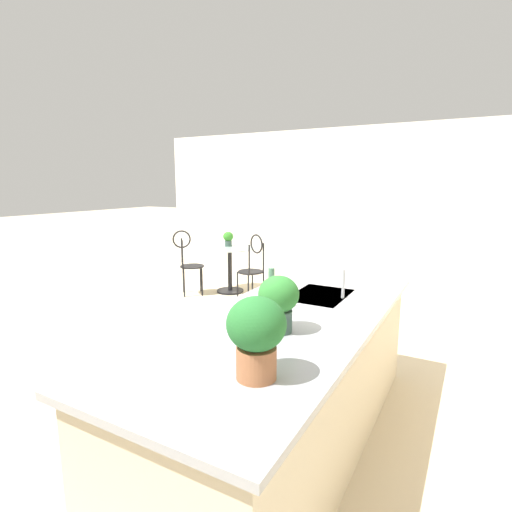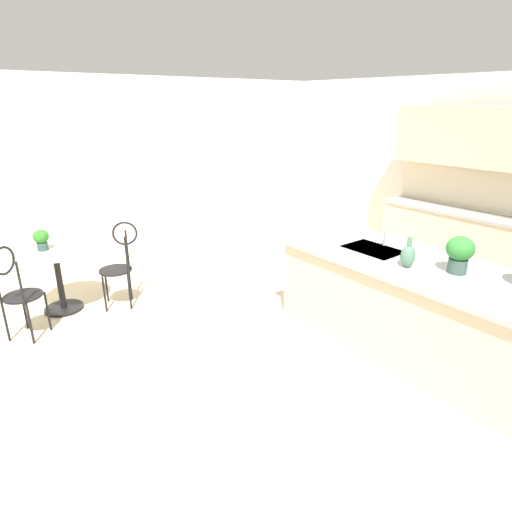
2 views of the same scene
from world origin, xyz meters
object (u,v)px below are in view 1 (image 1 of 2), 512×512
Objects in this scene: bistro_table at (230,265)px; potted_plant_on_table at (228,238)px; chair_by_island at (188,259)px; potted_plant_counter_far at (256,332)px; potted_plant_counter_near at (279,300)px; vase_on_counter at (271,294)px; chair_near_window at (253,265)px.

potted_plant_on_table is at bearing -138.34° from bistro_table.
chair_by_island is 4.36× the size of potted_plant_on_table.
potted_plant_counter_far is at bearing 34.27° from bistro_table.
potted_plant_on_table is at bearing -145.52° from potted_plant_counter_far.
potted_plant_counter_near is 0.42m from vase_on_counter.
chair_by_island is 0.75m from potted_plant_on_table.
potted_plant_on_table is 0.83× the size of vase_on_counter.
potted_plant_counter_far is 1.29× the size of vase_on_counter.
chair_near_window is at bearing 96.35° from chair_by_island.
potted_plant_on_table is (-0.56, 0.40, 0.30)m from chair_by_island.
chair_near_window is at bearing -148.16° from vase_on_counter.
chair_by_island is (0.45, -0.49, 0.13)m from bistro_table.
potted_plant_on_table reaches higher than bistro_table.
potted_plant_on_table is (-0.10, -0.09, 0.43)m from bistro_table.
chair_near_window is 1.11m from chair_by_island.
vase_on_counter is at bearing -156.89° from potted_plant_counter_far.
chair_near_window is at bearing -150.22° from potted_plant_counter_far.
bistro_table is 4.25m from potted_plant_counter_near.
chair_near_window is 4.36× the size of potted_plant_on_table.
chair_by_island is at bearing -47.55° from bistro_table.
potted_plant_counter_near is 0.89× the size of potted_plant_counter_far.
vase_on_counter is (3.01, 2.28, 0.58)m from bistro_table.
bistro_table is 2.15× the size of potted_plant_counter_far.
bistro_table is 0.77× the size of chair_by_island.
potted_plant_counter_far reaches higher than chair_by_island.
potted_plant_counter_near is (3.04, 1.89, 0.54)m from chair_near_window.
potted_plant_counter_near is at bearing 36.70° from bistro_table.
chair_by_island is at bearing -132.72° from vase_on_counter.
vase_on_counter is (2.69, 1.67, 0.46)m from chair_near_window.
chair_near_window is at bearing -148.06° from potted_plant_counter_near.
vase_on_counter reaches higher than chair_near_window.
potted_plant_counter_far is at bearing 29.78° from chair_near_window.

